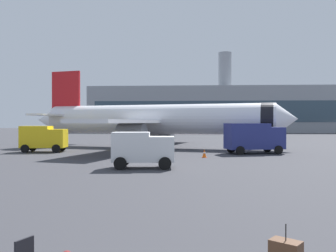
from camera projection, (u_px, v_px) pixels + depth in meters
airplane_at_gate at (154, 120)px, 46.41m from camera, size 35.35×32.18×10.50m
service_truck at (43, 138)px, 39.78m from camera, size 4.94×2.82×2.90m
fuel_truck at (254, 137)px, 37.62m from camera, size 6.41×3.92×3.20m
cargo_van at (142, 148)px, 25.68m from camera, size 4.54×2.61×2.60m
safety_cone_near at (37, 145)px, 46.92m from camera, size 0.44×0.44×0.67m
safety_cone_mid at (150, 144)px, 48.86m from camera, size 0.44×0.44×0.65m
safety_cone_far at (204, 153)px, 33.50m from camera, size 0.44×0.44×0.78m
terminal_building at (247, 110)px, 120.70m from camera, size 105.44×18.22×27.01m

